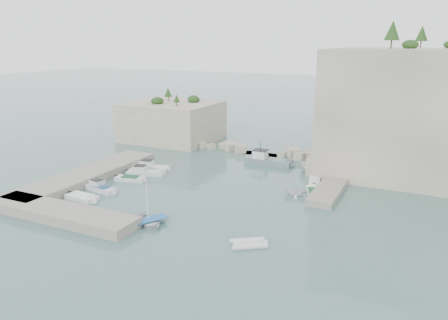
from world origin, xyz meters
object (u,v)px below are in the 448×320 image
at_px(rowboat, 148,224).
at_px(tender_east_a, 295,195).
at_px(motorboat_d, 101,191).
at_px(work_boat, 269,164).
at_px(motorboat_e, 82,200).
at_px(tender_east_d, 313,173).
at_px(inflatable_dinghy, 248,245).
at_px(motorboat_c, 131,181).
at_px(tender_east_c, 314,183).
at_px(motorboat_b, 146,175).
at_px(motorboat_a, 152,169).
at_px(tender_east_b, 314,195).

xyz_separation_m(rowboat, tender_east_a, (10.88, 14.86, 0.00)).
height_order(motorboat_d, work_boat, work_boat).
bearing_deg(motorboat_e, tender_east_d, 51.54).
bearing_deg(inflatable_dinghy, work_boat, 71.91).
relative_size(motorboat_c, tender_east_d, 0.97).
height_order(tender_east_a, tender_east_d, tender_east_d).
height_order(motorboat_e, tender_east_c, same).
height_order(motorboat_b, tender_east_d, tender_east_d).
relative_size(rowboat, inflatable_dinghy, 1.24).
height_order(inflatable_dinghy, tender_east_a, tender_east_a).
bearing_deg(work_boat, tender_east_c, -36.20).
xyz_separation_m(motorboat_a, inflatable_dinghy, (22.11, -16.53, 0.00)).
distance_m(motorboat_a, tender_east_b, 24.00).
relative_size(motorboat_e, tender_east_b, 0.96).
bearing_deg(motorboat_e, tender_east_c, 43.70).
distance_m(tender_east_b, work_boat, 14.36).
distance_m(tender_east_c, tender_east_d, 4.55).
bearing_deg(motorboat_e, rowboat, -6.86).
bearing_deg(motorboat_b, motorboat_c, -112.13).
bearing_deg(motorboat_d, tender_east_d, 50.48).
distance_m(motorboat_b, motorboat_e, 11.51).
distance_m(motorboat_e, tender_east_d, 31.03).
xyz_separation_m(motorboat_a, motorboat_c, (0.55, -5.72, 0.00)).
height_order(inflatable_dinghy, tender_east_d, tender_east_d).
xyz_separation_m(tender_east_a, tender_east_b, (1.99, 1.07, 0.00)).
height_order(motorboat_a, tender_east_a, tender_east_a).
bearing_deg(motorboat_a, work_boat, 27.40).
height_order(motorboat_e, inflatable_dinghy, motorboat_e).
xyz_separation_m(motorboat_b, rowboat, (10.38, -13.99, 0.00)).
bearing_deg(inflatable_dinghy, tender_east_c, 53.37).
bearing_deg(inflatable_dinghy, motorboat_a, 108.75).
relative_size(tender_east_a, tender_east_b, 0.63).
relative_size(motorboat_a, tender_east_b, 1.27).
xyz_separation_m(motorboat_e, work_boat, (14.37, 24.05, 0.00)).
bearing_deg(tender_east_b, tender_east_d, -5.73).
height_order(motorboat_d, motorboat_e, motorboat_d).
height_order(motorboat_b, tender_east_c, motorboat_b).
relative_size(motorboat_a, rowboat, 1.34).
distance_m(tender_east_a, tender_east_c, 5.58).
distance_m(motorboat_b, tender_east_d, 23.45).
relative_size(motorboat_b, work_boat, 0.73).
bearing_deg(rowboat, motorboat_b, 65.73).
bearing_deg(work_boat, motorboat_e, -121.29).
height_order(motorboat_d, tender_east_b, motorboat_d).
bearing_deg(motorboat_b, motorboat_a, 87.63).
xyz_separation_m(motorboat_b, motorboat_d, (-0.95, -8.04, 0.00)).
xyz_separation_m(motorboat_b, tender_east_c, (22.14, 6.39, 0.00)).
relative_size(inflatable_dinghy, tender_east_a, 1.23).
bearing_deg(rowboat, tender_east_b, -9.77).
height_order(motorboat_c, tender_east_b, same).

